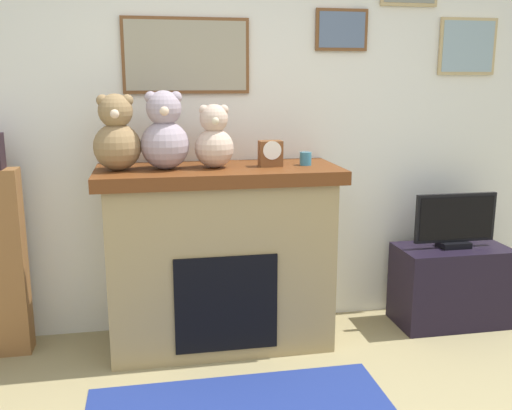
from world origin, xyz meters
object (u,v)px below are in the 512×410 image
(candle_jar, at_px, (306,159))
(teddy_bear_tan, at_px, (117,136))
(tv_stand, at_px, (450,285))
(teddy_bear_brown, at_px, (165,134))
(fireplace, at_px, (220,256))
(mantel_clock, at_px, (270,153))
(television, at_px, (455,222))
(teddy_bear_cream, at_px, (214,139))

(candle_jar, xyz_separation_m, teddy_bear_tan, (-1.13, -0.00, 0.16))
(tv_stand, xyz_separation_m, teddy_bear_brown, (-1.91, -0.01, 1.07))
(fireplace, xyz_separation_m, candle_jar, (0.54, -0.02, 0.61))
(mantel_clock, bearing_deg, tv_stand, 0.65)
(television, bearing_deg, teddy_bear_tan, -179.69)
(teddy_bear_brown, bearing_deg, candle_jar, 0.04)
(mantel_clock, bearing_deg, fireplace, 176.51)
(tv_stand, bearing_deg, candle_jar, -179.31)
(candle_jar, bearing_deg, teddy_bear_cream, -179.95)
(fireplace, relative_size, television, 2.58)
(television, height_order, teddy_bear_cream, teddy_bear_cream)
(television, distance_m, teddy_bear_cream, 1.72)
(teddy_bear_tan, distance_m, teddy_bear_brown, 0.27)
(candle_jar, distance_m, teddy_bear_cream, 0.58)
(television, bearing_deg, mantel_clock, -179.42)
(fireplace, distance_m, mantel_clock, 0.72)
(television, bearing_deg, teddy_bear_cream, -179.59)
(tv_stand, distance_m, teddy_bear_brown, 2.19)
(mantel_clock, bearing_deg, candle_jar, 0.45)
(television, relative_size, teddy_bear_tan, 1.28)
(fireplace, distance_m, teddy_bear_tan, 0.97)
(teddy_bear_cream, bearing_deg, candle_jar, 0.05)
(television, bearing_deg, candle_jar, -179.39)
(teddy_bear_tan, xyz_separation_m, teddy_bear_cream, (0.57, 0.00, -0.03))
(tv_stand, distance_m, mantel_clock, 1.59)
(candle_jar, relative_size, teddy_bear_brown, 0.18)
(teddy_bear_brown, bearing_deg, mantel_clock, -0.11)
(television, xyz_separation_m, teddy_bear_tan, (-2.19, -0.01, 0.61))
(teddy_bear_tan, bearing_deg, candle_jar, 0.03)
(fireplace, bearing_deg, tv_stand, -0.18)
(television, distance_m, teddy_bear_tan, 2.27)
(mantel_clock, xyz_separation_m, teddy_bear_tan, (-0.91, 0.00, 0.12))
(teddy_bear_brown, relative_size, teddy_bear_cream, 1.21)
(tv_stand, height_order, teddy_bear_brown, teddy_bear_brown)
(mantel_clock, distance_m, teddy_bear_tan, 0.92)
(teddy_bear_tan, height_order, teddy_bear_brown, teddy_bear_brown)
(television, height_order, teddy_bear_tan, teddy_bear_tan)
(fireplace, relative_size, candle_jar, 17.99)
(tv_stand, relative_size, candle_jar, 9.16)
(television, xyz_separation_m, teddy_bear_brown, (-1.91, -0.01, 0.62))
(teddy_bear_tan, relative_size, teddy_bear_brown, 0.96)
(fireplace, distance_m, teddy_bear_brown, 0.83)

